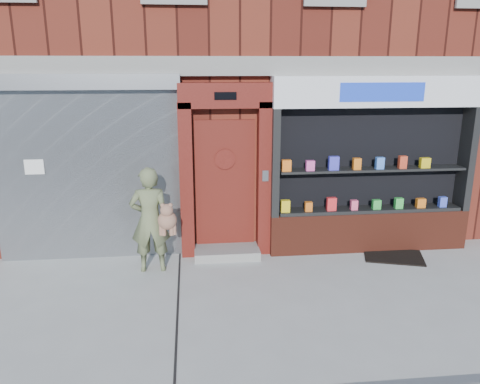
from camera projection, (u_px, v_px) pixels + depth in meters
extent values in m
plane|color=#9E9E99|center=(291.00, 303.00, 6.45)|extent=(80.00, 80.00, 0.00)
cube|color=#4E1911|center=(243.00, 28.00, 11.14)|extent=(12.00, 8.00, 8.00)
cube|color=gray|center=(271.00, 66.00, 7.46)|extent=(12.00, 0.16, 0.30)
cube|color=gray|center=(88.00, 177.00, 7.63)|extent=(3.00, 0.10, 2.80)
cube|color=slate|center=(78.00, 82.00, 7.17)|extent=(3.10, 0.30, 0.24)
cube|color=white|center=(34.00, 167.00, 7.43)|extent=(0.30, 0.01, 0.24)
cube|color=#4D110D|center=(186.00, 182.00, 7.74)|extent=(0.22, 0.28, 2.60)
cube|color=#4D110D|center=(264.00, 180.00, 7.88)|extent=(0.22, 0.28, 2.60)
cube|color=#4D110D|center=(225.00, 95.00, 7.44)|extent=(1.50, 0.28, 0.40)
cube|color=black|center=(225.00, 96.00, 7.30)|extent=(0.35, 0.01, 0.12)
cube|color=#571610|center=(225.00, 185.00, 7.94)|extent=(1.00, 0.06, 2.20)
cylinder|color=black|center=(225.00, 159.00, 7.79)|extent=(0.28, 0.02, 0.28)
cylinder|color=#4D110D|center=(225.00, 159.00, 7.78)|extent=(0.34, 0.02, 0.34)
cube|color=gray|center=(227.00, 252.00, 7.98)|extent=(1.10, 0.55, 0.15)
cube|color=slate|center=(265.00, 176.00, 7.71)|extent=(0.10, 0.02, 0.18)
cube|color=maroon|center=(367.00, 230.00, 8.26)|extent=(3.50, 0.40, 0.70)
cube|color=black|center=(274.00, 163.00, 7.76)|extent=(0.12, 0.40, 1.80)
cube|color=black|center=(466.00, 158.00, 8.10)|extent=(0.12, 0.40, 1.80)
cube|color=black|center=(368.00, 158.00, 8.11)|extent=(3.30, 0.03, 1.80)
cube|color=black|center=(369.00, 209.00, 8.16)|extent=(3.20, 0.36, 0.06)
cube|color=black|center=(372.00, 169.00, 7.97)|extent=(3.20, 0.36, 0.04)
cube|color=white|center=(378.00, 91.00, 7.63)|extent=(3.50, 0.40, 0.50)
cube|color=blue|center=(383.00, 92.00, 7.43)|extent=(1.40, 0.01, 0.30)
cube|color=yellow|center=(285.00, 206.00, 7.90)|extent=(0.15, 0.09, 0.21)
cube|color=orange|center=(308.00, 207.00, 7.94)|extent=(0.12, 0.09, 0.16)
cube|color=red|center=(331.00, 204.00, 7.98)|extent=(0.16, 0.09, 0.23)
cube|color=#F35179|center=(354.00, 205.00, 8.02)|extent=(0.11, 0.09, 0.17)
cube|color=green|center=(376.00, 204.00, 8.07)|extent=(0.14, 0.09, 0.16)
cube|color=green|center=(399.00, 203.00, 8.10)|extent=(0.14, 0.09, 0.18)
cube|color=orange|center=(421.00, 203.00, 8.15)|extent=(0.15, 0.09, 0.16)
cube|color=blue|center=(442.00, 202.00, 8.19)|extent=(0.13, 0.09, 0.18)
cube|color=orange|center=(286.00, 165.00, 7.71)|extent=(0.15, 0.09, 0.19)
cube|color=#E94DA7|center=(310.00, 166.00, 7.75)|extent=(0.14, 0.09, 0.17)
cube|color=#3E3DD0|center=(334.00, 163.00, 7.79)|extent=(0.17, 0.09, 0.23)
cube|color=orange|center=(357.00, 164.00, 7.83)|extent=(0.13, 0.09, 0.19)
cube|color=#447CE9|center=(380.00, 163.00, 7.87)|extent=(0.13, 0.09, 0.20)
cube|color=red|center=(402.00, 162.00, 7.91)|extent=(0.13, 0.09, 0.21)
cube|color=yellow|center=(425.00, 163.00, 7.96)|extent=(0.17, 0.09, 0.17)
imported|color=#626C47|center=(150.00, 220.00, 7.26)|extent=(0.63, 0.42, 1.68)
sphere|color=#8B5B45|center=(167.00, 220.00, 7.14)|extent=(0.29, 0.29, 0.29)
sphere|color=#8B5B45|center=(167.00, 210.00, 7.05)|extent=(0.19, 0.19, 0.19)
sphere|color=#8B5B45|center=(163.00, 205.00, 7.02)|extent=(0.07, 0.07, 0.07)
sphere|color=#8B5B45|center=(170.00, 205.00, 7.03)|extent=(0.07, 0.07, 0.07)
cylinder|color=#8B5B45|center=(161.00, 230.00, 7.17)|extent=(0.07, 0.07, 0.18)
cylinder|color=#8B5B45|center=(174.00, 229.00, 7.19)|extent=(0.07, 0.07, 0.18)
cylinder|color=#8B5B45|center=(164.00, 230.00, 7.15)|extent=(0.07, 0.07, 0.18)
cylinder|color=#8B5B45|center=(171.00, 230.00, 7.17)|extent=(0.07, 0.07, 0.18)
cube|color=black|center=(394.00, 256.00, 7.98)|extent=(1.12, 0.93, 0.02)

